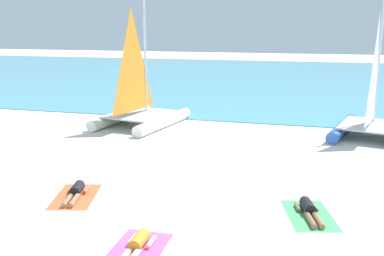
{
  "coord_description": "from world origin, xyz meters",
  "views": [
    {
      "loc": [
        3.95,
        -8.88,
        4.68
      ],
      "look_at": [
        0.0,
        5.43,
        1.2
      ],
      "focal_mm": 40.72,
      "sensor_mm": 36.0,
      "label": 1
    }
  ],
  "objects_px": {
    "sunbather_center_left": "(76,191)",
    "towel_center_left": "(76,196)",
    "sailboat_white": "(140,107)",
    "sailboat_blue": "(372,117)",
    "sunbather_rightmost": "(309,209)",
    "towel_center_right": "(136,252)",
    "sunbather_center_right": "(137,245)",
    "towel_rightmost": "(309,215)"
  },
  "relations": [
    {
      "from": "sunbather_center_left",
      "to": "towel_center_left",
      "type": "bearing_deg",
      "value": -90.0
    },
    {
      "from": "sailboat_white",
      "to": "sailboat_blue",
      "type": "relative_size",
      "value": 1.05
    },
    {
      "from": "sailboat_white",
      "to": "towel_center_left",
      "type": "xyz_separation_m",
      "value": [
        1.65,
        -8.94,
        -0.91
      ]
    },
    {
      "from": "sailboat_white",
      "to": "sunbather_rightmost",
      "type": "distance_m",
      "value": 11.64
    },
    {
      "from": "towel_center_right",
      "to": "sunbather_rightmost",
      "type": "relative_size",
      "value": 1.22
    },
    {
      "from": "sailboat_blue",
      "to": "towel_center_right",
      "type": "relative_size",
      "value": 3.08
    },
    {
      "from": "towel_center_right",
      "to": "sailboat_white",
      "type": "bearing_deg",
      "value": 111.57
    },
    {
      "from": "towel_center_right",
      "to": "sunbather_center_right",
      "type": "xyz_separation_m",
      "value": [
        -0.0,
        0.07,
        0.13
      ]
    },
    {
      "from": "sailboat_white",
      "to": "sunbather_rightmost",
      "type": "bearing_deg",
      "value": -36.07
    },
    {
      "from": "sailboat_blue",
      "to": "sunbather_center_left",
      "type": "distance_m",
      "value": 12.89
    },
    {
      "from": "sailboat_blue",
      "to": "towel_rightmost",
      "type": "xyz_separation_m",
      "value": [
        -2.43,
        -8.96,
        -0.87
      ]
    },
    {
      "from": "towel_center_left",
      "to": "towel_rightmost",
      "type": "distance_m",
      "value": 6.39
    },
    {
      "from": "towel_rightmost",
      "to": "sunbather_center_right",
      "type": "bearing_deg",
      "value": -141.52
    },
    {
      "from": "sunbather_center_right",
      "to": "sunbather_rightmost",
      "type": "xyz_separation_m",
      "value": [
        3.52,
        2.88,
        0.0
      ]
    },
    {
      "from": "towel_center_left",
      "to": "sunbather_center_right",
      "type": "distance_m",
      "value": 3.68
    },
    {
      "from": "towel_rightmost",
      "to": "towel_center_right",
      "type": "bearing_deg",
      "value": -140.86
    },
    {
      "from": "sunbather_rightmost",
      "to": "towel_center_right",
      "type": "bearing_deg",
      "value": -155.06
    },
    {
      "from": "sailboat_blue",
      "to": "sunbather_center_left",
      "type": "bearing_deg",
      "value": -119.16
    },
    {
      "from": "sailboat_blue",
      "to": "sunbather_center_right",
      "type": "xyz_separation_m",
      "value": [
        -5.97,
        -11.78,
        -0.74
      ]
    },
    {
      "from": "sailboat_white",
      "to": "sunbather_rightmost",
      "type": "height_order",
      "value": "sailboat_white"
    },
    {
      "from": "towel_center_right",
      "to": "sailboat_blue",
      "type": "bearing_deg",
      "value": 63.25
    },
    {
      "from": "sailboat_white",
      "to": "towel_rightmost",
      "type": "relative_size",
      "value": 3.23
    },
    {
      "from": "towel_center_right",
      "to": "sunbather_rightmost",
      "type": "distance_m",
      "value": 4.59
    },
    {
      "from": "sailboat_blue",
      "to": "sunbather_center_right",
      "type": "distance_m",
      "value": 13.23
    },
    {
      "from": "sunbather_center_right",
      "to": "sunbather_rightmost",
      "type": "bearing_deg",
      "value": 38.07
    },
    {
      "from": "sunbather_center_left",
      "to": "sunbather_center_right",
      "type": "distance_m",
      "value": 3.73
    },
    {
      "from": "towel_rightmost",
      "to": "sailboat_white",
      "type": "bearing_deg",
      "value": 133.47
    },
    {
      "from": "sailboat_blue",
      "to": "towel_rightmost",
      "type": "distance_m",
      "value": 9.33
    },
    {
      "from": "sailboat_white",
      "to": "sunbather_center_right",
      "type": "relative_size",
      "value": 3.93
    },
    {
      "from": "towel_center_left",
      "to": "towel_center_right",
      "type": "xyz_separation_m",
      "value": [
        2.83,
        -2.41,
        0.0
      ]
    },
    {
      "from": "towel_rightmost",
      "to": "sunbather_rightmost",
      "type": "bearing_deg",
      "value": 104.96
    },
    {
      "from": "sunbather_center_left",
      "to": "towel_center_right",
      "type": "xyz_separation_m",
      "value": [
        2.85,
        -2.48,
        -0.13
      ]
    },
    {
      "from": "towel_center_right",
      "to": "towel_center_left",
      "type": "bearing_deg",
      "value": 139.55
    },
    {
      "from": "sailboat_white",
      "to": "sailboat_blue",
      "type": "distance_m",
      "value": 10.47
    },
    {
      "from": "sailboat_blue",
      "to": "towel_rightmost",
      "type": "relative_size",
      "value": 3.08
    },
    {
      "from": "towel_rightmost",
      "to": "sunbather_center_left",
      "type": "bearing_deg",
      "value": -176.39
    },
    {
      "from": "sunbather_center_right",
      "to": "sunbather_rightmost",
      "type": "distance_m",
      "value": 4.55
    },
    {
      "from": "towel_center_left",
      "to": "sunbather_center_left",
      "type": "bearing_deg",
      "value": 105.11
    },
    {
      "from": "sailboat_blue",
      "to": "sunbather_center_right",
      "type": "height_order",
      "value": "sailboat_blue"
    },
    {
      "from": "sailboat_blue",
      "to": "sunbather_center_left",
      "type": "relative_size",
      "value": 3.78
    },
    {
      "from": "towel_center_left",
      "to": "sailboat_white",
      "type": "bearing_deg",
      "value": 100.49
    },
    {
      "from": "towel_center_left",
      "to": "sunbather_rightmost",
      "type": "relative_size",
      "value": 1.22
    }
  ]
}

